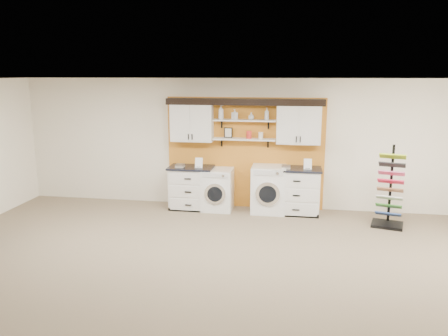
% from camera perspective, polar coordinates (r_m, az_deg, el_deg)
% --- Properties ---
extents(floor, '(10.00, 10.00, 0.00)m').
position_cam_1_polar(floor, '(6.15, -1.69, -15.85)').
color(floor, '#7F7055').
rests_on(floor, ground).
extents(ceiling, '(10.00, 10.00, 0.00)m').
position_cam_1_polar(ceiling, '(5.42, -1.88, 11.24)').
color(ceiling, white).
rests_on(ceiling, wall_back).
extents(wall_back, '(10.00, 0.00, 10.00)m').
position_cam_1_polar(wall_back, '(9.50, 2.78, 3.19)').
color(wall_back, '#EFE4CE').
rests_on(wall_back, floor).
extents(accent_panel, '(3.40, 0.07, 2.40)m').
position_cam_1_polar(accent_panel, '(9.50, 2.75, 1.96)').
color(accent_panel, '#C67721').
rests_on(accent_panel, wall_back).
extents(upper_cabinet_left, '(0.90, 0.35, 0.84)m').
position_cam_1_polar(upper_cabinet_left, '(9.43, -4.21, 6.04)').
color(upper_cabinet_left, silver).
rests_on(upper_cabinet_left, wall_back).
extents(upper_cabinet_right, '(0.90, 0.35, 0.84)m').
position_cam_1_polar(upper_cabinet_right, '(9.17, 9.74, 5.73)').
color(upper_cabinet_right, silver).
rests_on(upper_cabinet_right, wall_back).
extents(shelf_lower, '(1.32, 0.28, 0.03)m').
position_cam_1_polar(shelf_lower, '(9.28, 2.65, 3.79)').
color(shelf_lower, silver).
rests_on(shelf_lower, wall_back).
extents(shelf_upper, '(1.32, 0.28, 0.03)m').
position_cam_1_polar(shelf_upper, '(9.23, 2.68, 6.24)').
color(shelf_upper, silver).
rests_on(shelf_upper, wall_back).
extents(crown_molding, '(3.30, 0.41, 0.13)m').
position_cam_1_polar(crown_molding, '(9.21, 2.71, 8.71)').
color(crown_molding, black).
rests_on(crown_molding, wall_back).
extents(picture_frame, '(0.18, 0.02, 0.22)m').
position_cam_1_polar(picture_frame, '(9.36, 0.56, 4.64)').
color(picture_frame, black).
rests_on(picture_frame, shelf_lower).
extents(canister_red, '(0.11, 0.11, 0.16)m').
position_cam_1_polar(canister_red, '(9.26, 3.28, 4.35)').
color(canister_red, red).
rests_on(canister_red, shelf_lower).
extents(canister_cream, '(0.10, 0.10, 0.14)m').
position_cam_1_polar(canister_cream, '(9.24, 4.82, 4.25)').
color(canister_cream, silver).
rests_on(canister_cream, shelf_lower).
extents(base_cabinet_left, '(0.95, 0.66, 0.93)m').
position_cam_1_polar(base_cabinet_left, '(9.54, -4.28, -2.54)').
color(base_cabinet_left, silver).
rests_on(base_cabinet_left, floor).
extents(base_cabinet_right, '(1.00, 0.66, 0.98)m').
position_cam_1_polar(base_cabinet_right, '(9.28, 9.43, -2.94)').
color(base_cabinet_right, silver).
rests_on(base_cabinet_right, floor).
extents(washer, '(0.64, 0.71, 0.90)m').
position_cam_1_polar(washer, '(9.42, -0.83, -2.79)').
color(washer, white).
rests_on(washer, floor).
extents(dryer, '(0.71, 0.71, 1.00)m').
position_cam_1_polar(dryer, '(9.29, 5.85, -2.76)').
color(dryer, white).
rests_on(dryer, floor).
extents(sample_rack, '(0.67, 0.60, 1.57)m').
position_cam_1_polar(sample_rack, '(8.98, 20.77, -3.98)').
color(sample_rack, black).
rests_on(sample_rack, floor).
extents(soap_bottle_a, '(0.15, 0.15, 0.30)m').
position_cam_1_polar(soap_bottle_a, '(9.29, -0.39, 7.30)').
color(soap_bottle_a, silver).
rests_on(soap_bottle_a, shelf_upper).
extents(soap_bottle_b, '(0.14, 0.14, 0.22)m').
position_cam_1_polar(soap_bottle_b, '(9.25, 1.40, 7.03)').
color(soap_bottle_b, silver).
rests_on(soap_bottle_b, shelf_upper).
extents(soap_bottle_c, '(0.17, 0.17, 0.15)m').
position_cam_1_polar(soap_bottle_c, '(9.21, 3.57, 6.79)').
color(soap_bottle_c, silver).
rests_on(soap_bottle_c, shelf_upper).
extents(soap_bottle_d, '(0.13, 0.13, 0.25)m').
position_cam_1_polar(soap_bottle_d, '(9.18, 5.61, 7.06)').
color(soap_bottle_d, silver).
rests_on(soap_bottle_d, shelf_upper).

